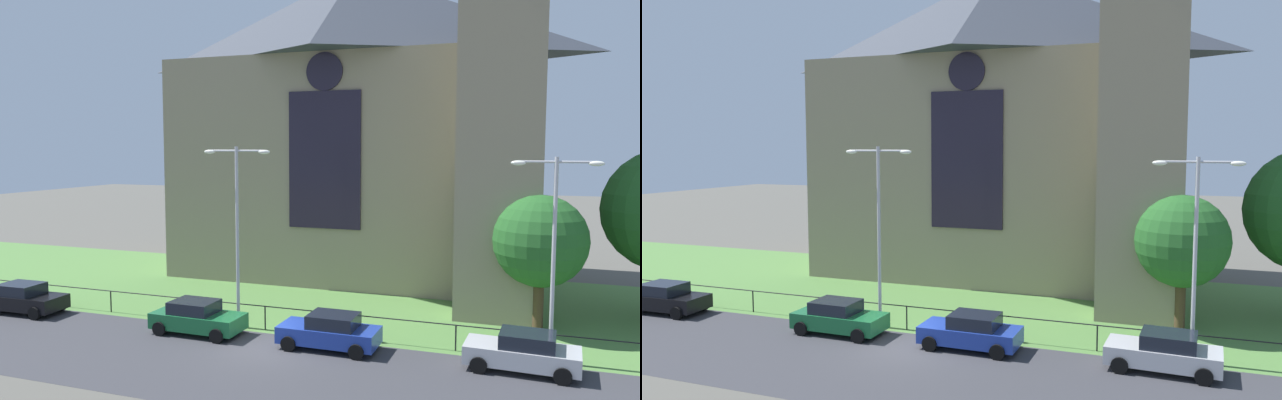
# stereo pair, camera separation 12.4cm
# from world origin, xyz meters

# --- Properties ---
(ground) EXTENTS (160.00, 160.00, 0.00)m
(ground) POSITION_xyz_m (0.00, 10.00, 0.00)
(ground) COLOR #56544C
(road_asphalt) EXTENTS (120.00, 8.00, 0.01)m
(road_asphalt) POSITION_xyz_m (0.00, -2.00, 0.00)
(road_asphalt) COLOR #38383D
(road_asphalt) RESTS_ON ground
(grass_verge) EXTENTS (120.00, 20.00, 0.01)m
(grass_verge) POSITION_xyz_m (0.00, 8.00, 0.00)
(grass_verge) COLOR #517F3D
(grass_verge) RESTS_ON ground
(church_building) EXTENTS (23.20, 16.20, 26.00)m
(church_building) POSITION_xyz_m (-0.43, 16.17, 10.27)
(church_building) COLOR gray
(church_building) RESTS_ON ground
(iron_railing) EXTENTS (34.98, 0.07, 1.13)m
(iron_railing) POSITION_xyz_m (-1.20, 2.50, 0.98)
(iron_railing) COLOR black
(iron_railing) RESTS_ON ground
(tree_right_near) EXTENTS (4.28, 4.28, 6.31)m
(tree_right_near) POSITION_xyz_m (10.72, 6.86, 4.15)
(tree_right_near) COLOR #4C3823
(tree_right_near) RESTS_ON ground
(streetlamp_near) EXTENTS (3.37, 0.26, 8.50)m
(streetlamp_near) POSITION_xyz_m (-2.54, 2.40, 5.38)
(streetlamp_near) COLOR #B2B2B7
(streetlamp_near) RESTS_ON ground
(streetlamp_far) EXTENTS (3.37, 0.26, 8.11)m
(streetlamp_far) POSITION_xyz_m (11.21, 2.40, 5.17)
(streetlamp_far) COLOR #B2B2B7
(streetlamp_far) RESTS_ON ground
(parked_car_black) EXTENTS (4.25, 2.11, 1.51)m
(parked_car_black) POSITION_xyz_m (-14.05, 0.89, 0.74)
(parked_car_black) COLOR black
(parked_car_black) RESTS_ON ground
(parked_car_green) EXTENTS (4.23, 2.07, 1.51)m
(parked_car_green) POSITION_xyz_m (-3.84, 0.90, 0.74)
(parked_car_green) COLOR #196033
(parked_car_green) RESTS_ON ground
(parked_car_blue) EXTENTS (4.21, 2.03, 1.51)m
(parked_car_blue) POSITION_xyz_m (2.51, 0.98, 0.74)
(parked_car_blue) COLOR #1E3899
(parked_car_blue) RESTS_ON ground
(parked_car_silver) EXTENTS (4.28, 2.18, 1.51)m
(parked_car_silver) POSITION_xyz_m (10.21, 1.09, 0.74)
(parked_car_silver) COLOR #B7B7BC
(parked_car_silver) RESTS_ON ground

